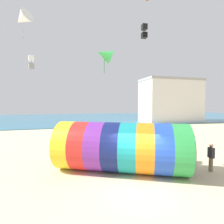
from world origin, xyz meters
name	(u,v)px	position (x,y,z in m)	size (l,w,h in m)	color
ground_plane	(139,187)	(0.00, 0.00, 0.00)	(120.00, 120.00, 0.00)	beige
sea	(77,118)	(0.00, 41.87, 0.05)	(120.00, 40.00, 0.10)	teal
giant_inflatable_tube	(121,147)	(-0.20, 2.16, 1.48)	(8.22, 6.03, 2.96)	yellow
kite_handler	(211,157)	(5.02, 0.68, 0.86)	(0.24, 0.37, 1.69)	#726651
kite_black_box	(144,31)	(3.64, 7.11, 10.68)	(0.48, 0.48, 1.31)	black
kite_green_delta	(104,55)	(-1.12, 2.66, 7.04)	(1.04, 0.82, 1.63)	green
kite_white_delta	(23,19)	(-5.94, 4.58, 9.43)	(1.50, 1.45, 1.84)	white
kite_white_box	(31,62)	(-7.10, 14.59, 8.92)	(0.70, 0.70, 1.64)	white
bystander_near_water	(130,131)	(4.00, 11.37, 0.85)	(0.39, 0.42, 1.67)	#726651
promenade_building	(170,101)	(19.32, 26.20, 4.76)	(12.80, 6.74, 9.50)	silver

